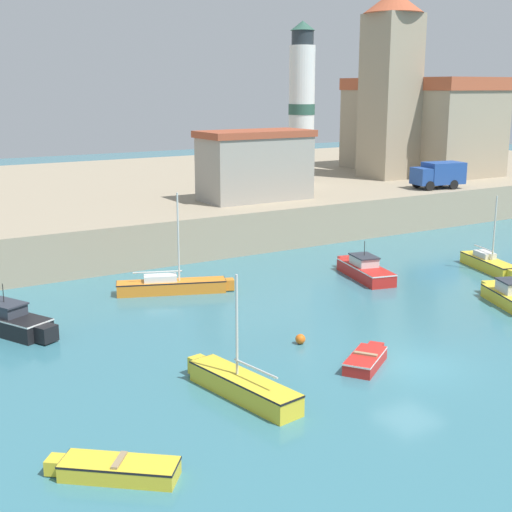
% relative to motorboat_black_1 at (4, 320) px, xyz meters
% --- Properties ---
extents(ground_plane, '(200.00, 200.00, 0.00)m').
position_rel_motorboat_black_1_xyz_m(ground_plane, '(13.56, -13.26, -0.56)').
color(ground_plane, teal).
extents(quay_seawall, '(120.00, 40.00, 2.95)m').
position_rel_motorboat_black_1_xyz_m(quay_seawall, '(13.56, 27.34, 0.92)').
color(quay_seawall, gray).
rests_on(quay_seawall, ground).
extents(motorboat_black_1, '(3.84, 6.13, 2.36)m').
position_rel_motorboat_black_1_xyz_m(motorboat_black_1, '(0.00, 0.00, 0.00)').
color(motorboat_black_1, black).
rests_on(motorboat_black_1, ground).
extents(motorboat_yellow_2, '(3.14, 4.96, 2.26)m').
position_rel_motorboat_black_1_xyz_m(motorboat_yellow_2, '(24.09, -9.80, -0.07)').
color(motorboat_yellow_2, yellow).
rests_on(motorboat_yellow_2, ground).
extents(sailboat_orange_3, '(6.48, 3.34, 5.71)m').
position_rel_motorboat_black_1_xyz_m(sailboat_orange_3, '(9.58, 1.73, -0.11)').
color(sailboat_orange_3, orange).
rests_on(sailboat_orange_3, ground).
extents(dinghy_red_4, '(3.16, 2.54, 0.61)m').
position_rel_motorboat_black_1_xyz_m(dinghy_red_4, '(11.88, -12.37, -0.27)').
color(dinghy_red_4, red).
rests_on(dinghy_red_4, ground).
extents(sailboat_yellow_5, '(2.05, 5.88, 4.70)m').
position_rel_motorboat_black_1_xyz_m(sailboat_yellow_5, '(5.93, -12.28, -0.10)').
color(sailboat_yellow_5, yellow).
rests_on(sailboat_yellow_5, ground).
extents(dinghy_yellow_6, '(3.66, 3.24, 0.62)m').
position_rel_motorboat_black_1_xyz_m(dinghy_yellow_6, '(-0.16, -15.25, -0.26)').
color(dinghy_yellow_6, yellow).
rests_on(dinghy_yellow_6, ground).
extents(sailboat_yellow_7, '(2.47, 5.41, 4.81)m').
position_rel_motorboat_black_1_xyz_m(sailboat_yellow_7, '(28.85, -4.13, -0.10)').
color(sailboat_yellow_7, yellow).
rests_on(sailboat_yellow_7, ground).
extents(motorboat_red_8, '(2.73, 5.81, 2.27)m').
position_rel_motorboat_black_1_xyz_m(motorboat_red_8, '(20.99, -1.33, -0.05)').
color(motorboat_red_8, red).
rests_on(motorboat_red_8, ground).
extents(mooring_buoy, '(0.46, 0.46, 0.46)m').
position_rel_motorboat_black_1_xyz_m(mooring_buoy, '(11.04, -8.79, -0.33)').
color(mooring_buoy, orange).
rests_on(mooring_buoy, ground).
extents(church, '(13.23, 15.80, 16.86)m').
position_rel_motorboat_black_1_xyz_m(church, '(44.22, 19.28, 7.98)').
color(church, gray).
rests_on(church, quay_seawall).
extents(lighthouse, '(2.28, 2.28, 13.83)m').
position_rel_motorboat_black_1_xyz_m(lighthouse, '(29.56, 17.78, 9.12)').
color(lighthouse, silver).
rests_on(lighthouse, quay_seawall).
extents(harbor_shed_near_wharf, '(8.61, 4.21, 5.23)m').
position_rel_motorboat_black_1_xyz_m(harbor_shed_near_wharf, '(21.56, 12.42, 5.03)').
color(harbor_shed_near_wharf, gray).
rests_on(harbor_shed_near_wharf, quay_seawall).
extents(truck_on_quay, '(4.61, 2.85, 2.20)m').
position_rel_motorboat_black_1_xyz_m(truck_on_quay, '(37.94, 9.51, 3.61)').
color(truck_on_quay, '#234793').
rests_on(truck_on_quay, quay_seawall).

